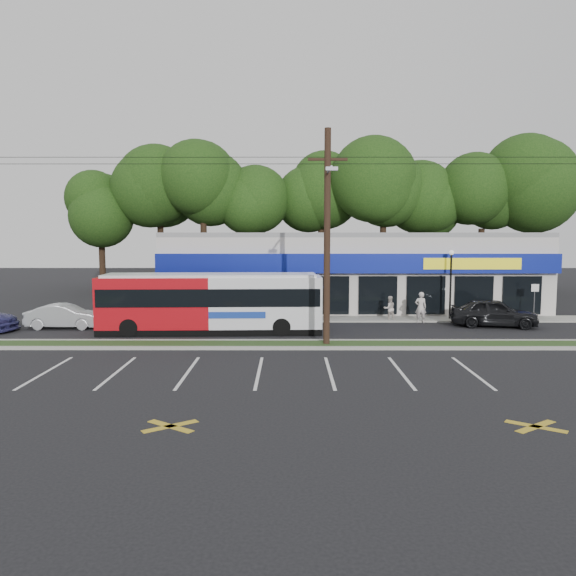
% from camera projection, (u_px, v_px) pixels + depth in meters
% --- Properties ---
extents(ground, '(120.00, 120.00, 0.00)m').
position_uv_depth(ground, '(261.00, 350.00, 25.29)').
color(ground, black).
rests_on(ground, ground).
extents(grass_strip, '(40.00, 1.60, 0.12)m').
position_uv_depth(grass_strip, '(262.00, 345.00, 26.28)').
color(grass_strip, '#253E19').
rests_on(grass_strip, ground).
extents(curb_south, '(40.00, 0.25, 0.14)m').
position_uv_depth(curb_south, '(262.00, 348.00, 25.43)').
color(curb_south, '#9E9E93').
rests_on(curb_south, ground).
extents(curb_north, '(40.00, 0.25, 0.14)m').
position_uv_depth(curb_north, '(263.00, 341.00, 27.12)').
color(curb_north, '#9E9E93').
rests_on(curb_north, ground).
extents(sidewalk, '(32.00, 2.20, 0.10)m').
position_uv_depth(sidewalk, '(350.00, 319.00, 34.23)').
color(sidewalk, '#9E9E93').
rests_on(sidewalk, ground).
extents(strip_mall, '(25.00, 12.55, 5.30)m').
position_uv_depth(strip_mall, '(347.00, 269.00, 40.86)').
color(strip_mall, beige).
rests_on(strip_mall, ground).
extents(utility_pole, '(50.00, 2.77, 10.00)m').
position_uv_depth(utility_pole, '(324.00, 230.00, 25.68)').
color(utility_pole, black).
rests_on(utility_pole, ground).
extents(lamp_post, '(0.30, 0.30, 4.25)m').
position_uv_depth(lamp_post, '(451.00, 276.00, 33.76)').
color(lamp_post, black).
rests_on(lamp_post, ground).
extents(sign_post, '(0.45, 0.10, 2.23)m').
position_uv_depth(sign_post, '(535.00, 295.00, 33.64)').
color(sign_post, '#59595E').
rests_on(sign_post, ground).
extents(tree_line, '(46.76, 6.76, 11.83)m').
position_uv_depth(tree_line, '(320.00, 198.00, 50.33)').
color(tree_line, black).
rests_on(tree_line, ground).
extents(metrobus, '(11.73, 2.86, 3.14)m').
position_uv_depth(metrobus, '(211.00, 302.00, 29.61)').
color(metrobus, '#B20D15').
rests_on(metrobus, ground).
extents(car_dark, '(5.01, 2.79, 1.61)m').
position_uv_depth(car_dark, '(494.00, 313.00, 31.61)').
color(car_dark, black).
rests_on(car_dark, ground).
extents(car_silver, '(4.11, 1.46, 1.35)m').
position_uv_depth(car_silver, '(65.00, 316.00, 31.05)').
color(car_silver, '#AFB3B7').
rests_on(car_silver, ground).
extents(pedestrian_a, '(0.70, 0.48, 1.83)m').
position_uv_depth(pedestrian_a, '(421.00, 307.00, 32.98)').
color(pedestrian_a, beige).
rests_on(pedestrian_a, ground).
extents(pedestrian_b, '(0.84, 0.72, 1.51)m').
position_uv_depth(pedestrian_b, '(389.00, 308.00, 33.66)').
color(pedestrian_b, beige).
rests_on(pedestrian_b, ground).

